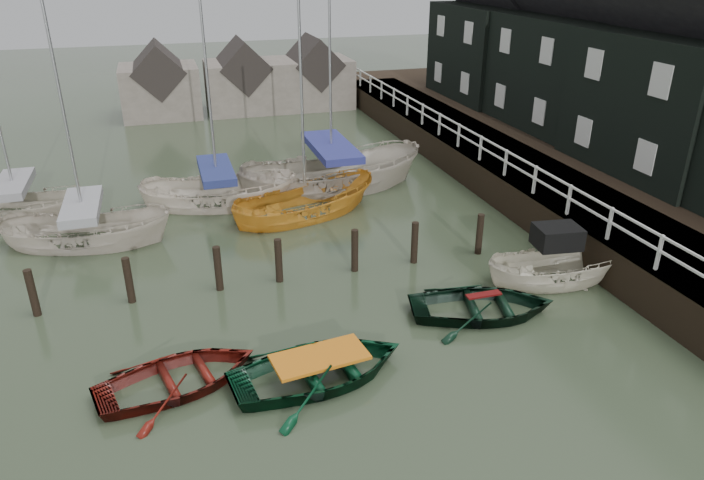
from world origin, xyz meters
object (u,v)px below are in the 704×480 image
object	(u,v)px
sailboat_a	(89,241)
rowboat_green	(320,379)
rowboat_red	(180,386)
sailboat_b	(219,203)
rowboat_dkgreen	(482,314)
sailboat_c	(306,214)
sailboat_e	(20,216)
sailboat_d	(332,187)
motorboat	(555,279)

from	to	relation	value
sailboat_a	rowboat_green	bearing A→B (deg)	-135.26
rowboat_red	sailboat_b	distance (m)	11.54
rowboat_dkgreen	sailboat_c	world-z (taller)	sailboat_c
sailboat_b	sailboat_e	xyz separation A→B (m)	(-7.35, 0.86, -0.00)
sailboat_e	rowboat_red	bearing A→B (deg)	-134.22
sailboat_d	rowboat_green	bearing A→B (deg)	161.59
sailboat_a	sailboat_c	size ratio (longest dim) A/B	1.10
sailboat_c	sailboat_e	xyz separation A→B (m)	(-10.41, 2.87, 0.05)
rowboat_green	sailboat_d	xyz separation A→B (m)	(3.69, 12.57, 0.06)
rowboat_red	rowboat_dkgreen	distance (m)	8.22
sailboat_e	sailboat_a	bearing A→B (deg)	-117.98
sailboat_c	sailboat_e	size ratio (longest dim) A/B	1.07
rowboat_dkgreen	sailboat_c	size ratio (longest dim) A/B	0.40
rowboat_green	sailboat_e	bearing A→B (deg)	25.86
rowboat_red	motorboat	world-z (taller)	motorboat
rowboat_green	sailboat_d	bearing A→B (deg)	-23.74
rowboat_red	sailboat_c	xyz separation A→B (m)	(5.13, 9.34, 0.01)
motorboat	sailboat_e	size ratio (longest dim) A/B	0.49
sailboat_e	sailboat_c	bearing A→B (deg)	-83.03
sailboat_a	sailboat_b	bearing A→B (deg)	-49.66
rowboat_dkgreen	sailboat_d	distance (m)	11.14
rowboat_dkgreen	sailboat_c	bearing A→B (deg)	32.93
rowboat_red	sailboat_e	bearing A→B (deg)	9.01
motorboat	sailboat_c	distance (m)	9.61
rowboat_dkgreen	motorboat	world-z (taller)	motorboat
motorboat	sailboat_c	xyz separation A→B (m)	(-6.05, 7.47, -0.08)
rowboat_red	sailboat_d	world-z (taller)	sailboat_d
sailboat_e	rowboat_dkgreen	bearing A→B (deg)	-107.84
motorboat	rowboat_red	bearing A→B (deg)	106.53
rowboat_red	sailboat_c	distance (m)	10.66
rowboat_green	motorboat	xyz separation A→B (m)	(8.00, 2.56, 0.09)
sailboat_d	sailboat_e	xyz separation A→B (m)	(-12.14, 0.33, 0.01)
sailboat_b	rowboat_green	bearing A→B (deg)	-161.09
motorboat	sailboat_b	distance (m)	13.14
sailboat_a	sailboat_e	distance (m)	4.16
rowboat_green	sailboat_c	size ratio (longest dim) A/B	0.42
sailboat_a	sailboat_e	size ratio (longest dim) A/B	1.18
rowboat_green	sailboat_a	world-z (taller)	sailboat_a
sailboat_b	sailboat_c	bearing A→B (deg)	-109.68
motorboat	sailboat_e	distance (m)	19.44
rowboat_green	rowboat_dkgreen	world-z (taller)	rowboat_green
motorboat	sailboat_d	xyz separation A→B (m)	(-4.31, 10.01, -0.04)
sailboat_c	sailboat_d	bearing A→B (deg)	-50.84
sailboat_d	rowboat_red	bearing A→B (deg)	147.93
sailboat_c	sailboat_d	xyz separation A→B (m)	(1.73, 2.54, 0.04)
rowboat_green	sailboat_c	bearing A→B (deg)	-18.42
motorboat	rowboat_green	bearing A→B (deg)	114.74
rowboat_red	rowboat_green	distance (m)	3.25
sailboat_a	rowboat_red	bearing A→B (deg)	-149.92
rowboat_red	sailboat_a	size ratio (longest dim) A/B	0.34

